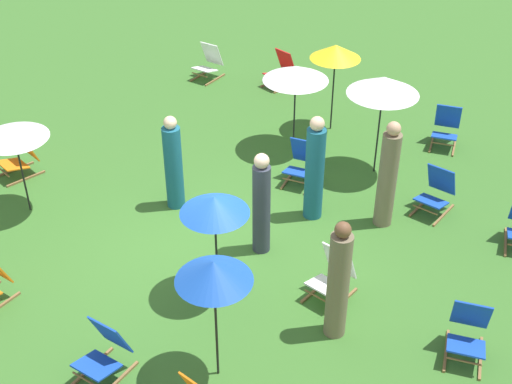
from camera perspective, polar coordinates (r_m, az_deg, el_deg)
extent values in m
plane|color=#386B28|center=(10.83, -3.54, -5.15)|extent=(40.00, 40.00, 0.00)
cube|color=olive|center=(9.36, -13.47, -13.95)|extent=(0.05, 0.76, 0.04)
cube|color=olive|center=(9.13, -11.43, -15.18)|extent=(0.05, 0.76, 0.04)
cube|color=#1947B7|center=(9.01, -13.11, -13.87)|extent=(0.49, 0.44, 0.13)
cube|color=#1947B7|center=(8.95, -11.99, -11.52)|extent=(0.48, 0.25, 0.57)
cylinder|color=olive|center=(8.98, -13.96, -14.92)|extent=(0.44, 0.03, 0.03)
cube|color=olive|center=(11.72, 20.03, -3.92)|extent=(0.24, 0.74, 0.04)
cube|color=olive|center=(16.20, 1.38, 9.13)|extent=(0.21, 0.75, 0.04)
cube|color=olive|center=(15.92, 2.49, 8.63)|extent=(0.21, 0.75, 0.04)
cube|color=red|center=(15.89, 1.69, 9.60)|extent=(0.57, 0.53, 0.13)
cube|color=red|center=(15.97, 2.49, 10.81)|extent=(0.52, 0.35, 0.57)
cylinder|color=olive|center=(15.79, 1.16, 9.17)|extent=(0.43, 0.13, 0.03)
cube|color=olive|center=(12.56, 2.71, 1.13)|extent=(0.18, 0.75, 0.04)
cube|color=olive|center=(12.45, 4.60, 0.71)|extent=(0.18, 0.75, 0.04)
cube|color=#1947B7|center=(12.29, 3.53, 1.67)|extent=(0.55, 0.52, 0.13)
cube|color=#1947B7|center=(12.38, 4.05, 3.45)|extent=(0.52, 0.33, 0.57)
cylinder|color=olive|center=(12.17, 3.20, 0.93)|extent=(0.44, 0.11, 0.03)
cube|color=olive|center=(14.10, 14.39, 3.97)|extent=(0.23, 0.74, 0.04)
cube|color=olive|center=(14.09, 16.15, 3.64)|extent=(0.23, 0.74, 0.04)
cube|color=#1947B7|center=(13.89, 15.38, 4.51)|extent=(0.58, 0.54, 0.13)
cube|color=#1947B7|center=(14.02, 15.68, 6.07)|extent=(0.53, 0.36, 0.57)
cylinder|color=olive|center=(13.74, 15.25, 3.87)|extent=(0.43, 0.14, 0.03)
cube|color=olive|center=(13.58, -19.41, 1.78)|extent=(0.21, 0.75, 0.04)
cube|color=olive|center=(13.23, -18.56, 1.05)|extent=(0.21, 0.75, 0.04)
cube|color=orange|center=(13.25, -19.57, 2.17)|extent=(0.57, 0.53, 0.13)
cube|color=orange|center=(13.20, -18.65, 3.69)|extent=(0.52, 0.35, 0.57)
cylinder|color=olive|center=(13.22, -20.27, 1.59)|extent=(0.43, 0.13, 0.03)
cube|color=olive|center=(10.20, 5.09, -8.02)|extent=(0.13, 0.76, 0.04)
cube|color=olive|center=(10.03, 7.13, -9.09)|extent=(0.13, 0.76, 0.04)
cube|color=white|center=(9.88, 5.84, -7.78)|extent=(0.53, 0.49, 0.13)
cube|color=white|center=(9.89, 6.96, -5.67)|extent=(0.51, 0.30, 0.57)
cylinder|color=olive|center=(9.81, 5.13, -8.68)|extent=(0.44, 0.08, 0.03)
cube|color=olive|center=(9.64, 15.52, -12.58)|extent=(0.25, 0.74, 0.04)
cube|color=olive|center=(9.67, 18.16, -12.99)|extent=(0.25, 0.74, 0.04)
cube|color=#1947B7|center=(9.40, 17.06, -12.16)|extent=(0.58, 0.55, 0.13)
cube|color=#1947B7|center=(9.43, 17.44, -9.70)|extent=(0.53, 0.37, 0.57)
cylinder|color=olive|center=(9.31, 16.92, -13.32)|extent=(0.43, 0.15, 0.03)
cube|color=olive|center=(12.16, 13.47, -1.13)|extent=(0.10, 0.76, 0.04)
cube|color=olive|center=(12.03, 15.32, -1.88)|extent=(0.10, 0.76, 0.04)
cube|color=#1947B7|center=(11.87, 14.35, -0.73)|extent=(0.51, 0.47, 0.13)
cube|color=#1947B7|center=(11.96, 15.17, 1.01)|extent=(0.50, 0.29, 0.57)
cylinder|color=olive|center=(11.76, 13.87, -1.45)|extent=(0.44, 0.06, 0.03)
cube|color=olive|center=(16.58, -4.65, 9.63)|extent=(0.04, 0.76, 0.04)
cube|color=olive|center=(16.34, -3.41, 9.29)|extent=(0.04, 0.76, 0.04)
cube|color=white|center=(16.28, -4.29, 10.14)|extent=(0.48, 0.43, 0.13)
cube|color=white|center=(16.39, -3.68, 11.40)|extent=(0.48, 0.25, 0.57)
cylinder|color=olive|center=(16.17, -4.71, 9.67)|extent=(0.44, 0.03, 0.03)
cylinder|color=black|center=(8.42, -3.35, -10.69)|extent=(0.03, 0.03, 1.82)
cone|color=#194CB2|center=(7.88, -3.54, -6.57)|extent=(0.92, 0.92, 0.28)
cylinder|color=black|center=(11.96, -18.90, 1.75)|extent=(0.03, 0.03, 1.61)
cone|color=white|center=(11.62, -19.54, 4.74)|extent=(1.11, 1.11, 0.23)
cylinder|color=black|center=(13.16, 3.22, 6.91)|extent=(0.03, 0.03, 1.70)
cone|color=white|center=(12.84, 3.32, 9.84)|extent=(1.23, 1.23, 0.28)
cylinder|color=black|center=(9.61, -3.33, -4.66)|extent=(0.03, 0.03, 1.67)
cone|color=#194CB2|center=(9.17, -3.48, -1.09)|extent=(0.96, 0.96, 0.26)
cylinder|color=black|center=(13.90, 6.42, 8.52)|extent=(0.03, 0.03, 1.79)
cone|color=yellow|center=(13.58, 6.64, 11.51)|extent=(1.00, 1.00, 0.28)
cylinder|color=black|center=(12.51, 10.17, 5.35)|extent=(0.03, 0.03, 1.88)
cone|color=white|center=(12.15, 10.55, 8.71)|extent=(1.27, 1.27, 0.31)
cylinder|color=#72664C|center=(9.06, 6.83, -7.78)|extent=(0.34, 0.34, 1.64)
sphere|color=brown|center=(8.48, 7.24, -3.15)|extent=(0.21, 0.21, 0.21)
cylinder|color=#195972|center=(11.22, 4.87, 1.49)|extent=(0.34, 0.34, 1.64)
sphere|color=beige|center=(10.75, 5.11, 5.67)|extent=(0.24, 0.24, 0.24)
cylinder|color=#195972|center=(11.55, -6.86, 2.01)|extent=(0.43, 0.43, 1.51)
sphere|color=beige|center=(11.13, -7.16, 5.74)|extent=(0.22, 0.22, 0.22)
cylinder|color=#72664C|center=(11.19, 10.85, 0.96)|extent=(0.43, 0.43, 1.67)
sphere|color=tan|center=(10.72, 11.38, 5.18)|extent=(0.23, 0.23, 0.23)
cylinder|color=#333847|center=(10.45, 0.45, -1.47)|extent=(0.39, 0.39, 1.52)
sphere|color=beige|center=(9.97, 0.47, 2.59)|extent=(0.23, 0.23, 0.23)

